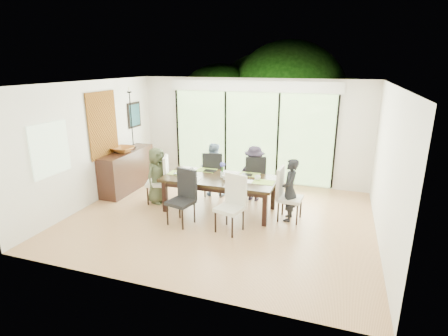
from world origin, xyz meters
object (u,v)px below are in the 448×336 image
(person_far_left, at_px, (213,169))
(cup_b, at_px, (225,178))
(laptop, at_px, (181,174))
(chair_near_right, at_px, (229,204))
(table_top, at_px, (219,179))
(chair_left_end, at_px, (157,179))
(cup_a, at_px, (192,170))
(vase, at_px, (222,174))
(chair_right_end, at_px, (290,195))
(cup_c, at_px, (258,178))
(person_right_end, at_px, (290,190))
(bowl, at_px, (123,149))
(person_left_end, at_px, (157,175))
(chair_far_left, at_px, (213,173))
(chair_near_left, at_px, (180,198))
(chair_far_right, at_px, (254,177))
(person_far_right, at_px, (254,173))
(sideboard, at_px, (127,170))

(person_far_left, bearing_deg, cup_b, 118.80)
(laptop, bearing_deg, chair_near_right, -46.82)
(table_top, relative_size, chair_left_end, 2.18)
(cup_a, bearing_deg, vase, -7.59)
(chair_right_end, distance_m, cup_c, 0.75)
(person_right_end, bearing_deg, bowl, -97.55)
(table_top, distance_m, cup_b, 0.20)
(chair_left_end, xyz_separation_m, chair_right_end, (3.00, -0.00, 0.00))
(person_left_end, bearing_deg, chair_near_right, -99.40)
(chair_right_end, bearing_deg, bowl, 88.49)
(chair_right_end, bearing_deg, cup_c, 86.15)
(chair_far_left, height_order, cup_c, chair_far_left)
(person_right_end, height_order, laptop, person_right_end)
(cup_b, height_order, bowl, bowl)
(chair_right_end, distance_m, person_right_end, 0.10)
(chair_near_right, bearing_deg, vase, 132.04)
(chair_near_right, relative_size, person_left_end, 0.85)
(laptop, xyz_separation_m, cup_c, (1.65, 0.20, 0.03))
(chair_far_left, bearing_deg, person_right_end, 142.13)
(chair_left_end, height_order, chair_near_left, same)
(chair_far_right, height_order, person_left_end, person_left_end)
(person_far_left, relative_size, bowl, 2.45)
(laptop, bearing_deg, chair_right_end, -14.68)
(chair_left_end, height_order, cup_c, chair_left_end)
(person_left_end, distance_m, person_right_end, 2.96)
(chair_right_end, relative_size, person_far_left, 0.85)
(vase, bearing_deg, chair_near_left, -120.87)
(chair_far_left, xyz_separation_m, person_left_end, (-1.03, -0.85, 0.09))
(table_top, bearing_deg, chair_near_left, -119.89)
(chair_near_left, relative_size, chair_near_right, 1.00)
(vase, relative_size, cup_c, 0.97)
(person_far_right, height_order, cup_a, person_far_right)
(table_top, relative_size, vase, 20.00)
(chair_left_end, xyz_separation_m, sideboard, (-1.12, 0.52, -0.05))
(table_top, bearing_deg, chair_near_right, -60.11)
(chair_left_end, bearing_deg, chair_far_left, 109.38)
(chair_far_left, relative_size, vase, 9.17)
(person_far_right, height_order, vase, person_far_right)
(person_right_end, xyz_separation_m, person_far_right, (-0.93, 0.83, 0.00))
(person_far_right, bearing_deg, chair_far_left, 2.12)
(laptop, bearing_deg, cup_c, -10.21)
(chair_left_end, bearing_deg, vase, 72.24)
(chair_near_left, relative_size, sideboard, 0.62)
(chair_far_right, bearing_deg, chair_left_end, 2.28)
(table_top, xyz_separation_m, person_right_end, (1.48, 0.00, -0.07))
(chair_left_end, distance_m, person_far_left, 1.34)
(chair_left_end, bearing_deg, person_left_end, 70.39)
(chair_far_right, relative_size, person_far_left, 0.85)
(person_far_left, bearing_deg, chair_near_right, 115.17)
(chair_far_left, xyz_separation_m, bowl, (-2.17, -0.43, 0.51))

